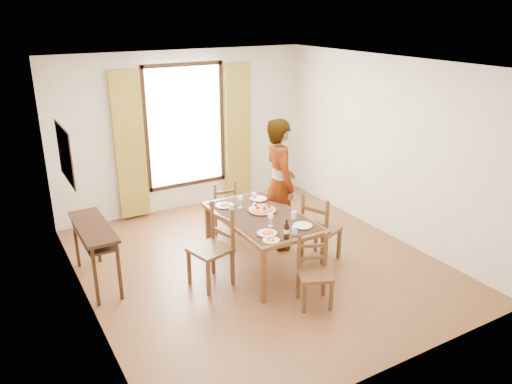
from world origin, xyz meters
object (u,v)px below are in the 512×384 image
console_table (94,234)px  man (280,184)px  pasta_platter (262,208)px  dining_table (262,220)px

console_table → man: 2.62m
pasta_platter → dining_table: bearing=-122.3°
dining_table → man: 0.76m
console_table → pasta_platter: pasta_platter is taller
console_table → dining_table: bearing=-18.7°
man → console_table: bearing=95.2°
dining_table → pasta_platter: bearing=57.7°
man → pasta_platter: bearing=134.6°
dining_table → pasta_platter: (0.08, 0.12, 0.12)m
console_table → dining_table: size_ratio=0.71×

